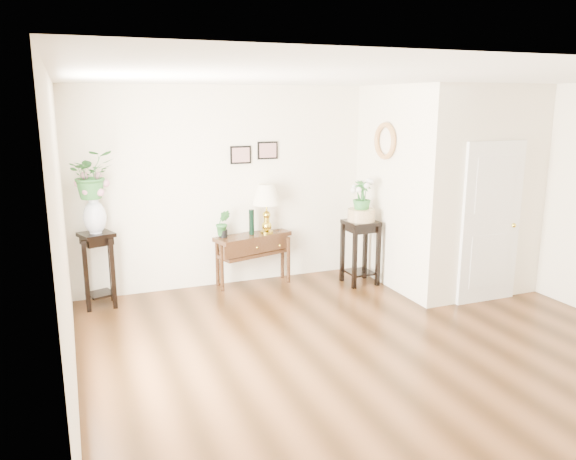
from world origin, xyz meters
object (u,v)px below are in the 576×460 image
console_table (253,259)px  plant_stand_b (360,252)px  plant_stand_a (99,270)px  table_lamp (267,209)px

console_table → plant_stand_b: bearing=-35.8°
plant_stand_a → plant_stand_b: 3.57m
console_table → table_lamp: (0.21, 0.00, 0.72)m
table_lamp → plant_stand_a: (-2.31, -0.11, -0.61)m
plant_stand_a → plant_stand_b: bearing=-6.5°
console_table → plant_stand_b: (1.45, -0.52, 0.09)m
table_lamp → plant_stand_a: size_ratio=0.74×
console_table → table_lamp: size_ratio=1.55×
plant_stand_a → plant_stand_b: (3.55, -0.41, -0.02)m
plant_stand_b → table_lamp: bearing=157.1°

